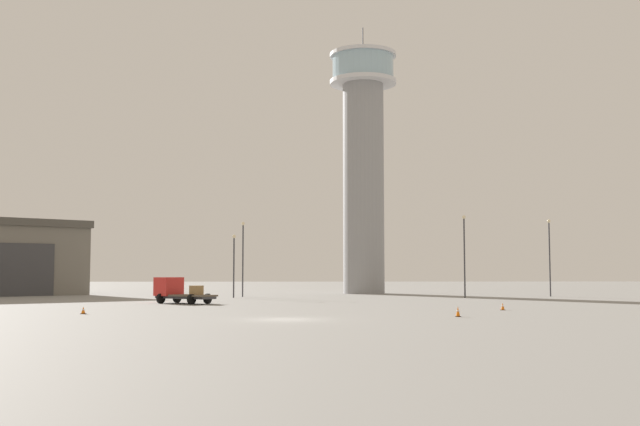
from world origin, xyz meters
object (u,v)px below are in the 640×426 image
light_post_east (234,260)px  control_tower (363,156)px  light_post_north (550,251)px  traffic_cone_near_left (83,310)px  light_post_west (464,249)px  traffic_cone_near_right (458,312)px  traffic_cone_mid_apron (503,306)px  light_post_centre (243,252)px  truck_flatbed_red (177,291)px

light_post_east → control_tower: bearing=45.9°
light_post_east → light_post_north: 40.30m
light_post_north → traffic_cone_near_left: light_post_north is taller
light_post_west → traffic_cone_near_left: 50.44m
light_post_west → traffic_cone_near_right: 40.44m
light_post_east → traffic_cone_mid_apron: (24.32, -30.70, -4.34)m
traffic_cone_near_left → traffic_cone_near_right: size_ratio=0.76×
control_tower → light_post_centre: size_ratio=4.18×
truck_flatbed_red → traffic_cone_mid_apron: size_ratio=11.08×
light_post_east → traffic_cone_mid_apron: light_post_east is taller
truck_flatbed_red → traffic_cone_mid_apron: 32.13m
light_post_centre → traffic_cone_near_right: bearing=-67.9°
traffic_cone_mid_apron → light_post_west: bearing=82.9°
truck_flatbed_red → traffic_cone_mid_apron: (28.68, -14.44, -0.96)m
light_post_west → traffic_cone_near_right: bearing=-103.6°
traffic_cone_near_right → traffic_cone_mid_apron: traffic_cone_near_right is taller
control_tower → light_post_centre: bearing=-139.8°
truck_flatbed_red → light_post_centre: 21.30m
truck_flatbed_red → light_post_north: bearing=-118.7°
traffic_cone_near_right → light_post_west: bearing=76.4°
traffic_cone_near_left → traffic_cone_mid_apron: traffic_cone_mid_apron is taller
truck_flatbed_red → traffic_cone_near_left: 19.46m
control_tower → traffic_cone_mid_apron: 53.12m
light_post_centre → light_post_west: bearing=-10.2°
light_post_east → light_post_west: bearing=-1.9°
light_post_north → traffic_cone_mid_apron: 38.21m
light_post_west → light_post_north: (12.07, 4.59, -0.08)m
control_tower → light_post_east: size_ratio=5.17×
truck_flatbed_red → light_post_north: size_ratio=0.67×
truck_flatbed_red → traffic_cone_near_right: truck_flatbed_red is taller
control_tower → light_post_north: size_ratio=4.01×
light_post_east → light_post_north: bearing=5.2°
light_post_west → light_post_centre: size_ratio=1.06×
truck_flatbed_red → light_post_west: bearing=-117.5°
light_post_east → traffic_cone_near_left: bearing=-103.6°
light_post_centre → traffic_cone_near_right: size_ratio=12.99×
truck_flatbed_red → traffic_cone_near_right: bearing=171.4°
traffic_cone_mid_apron → traffic_cone_near_left: bearing=-172.1°
light_post_west → light_post_east: (-28.04, 0.93, -1.24)m
traffic_cone_mid_apron → light_post_east: bearing=128.4°
light_post_east → traffic_cone_near_right: bearing=-65.0°
light_post_west → traffic_cone_mid_apron: bearing=-97.1°
light_post_west → traffic_cone_near_left: (-36.54, -34.31, -5.60)m
control_tower → traffic_cone_near_left: size_ratio=71.44×
light_post_centre → light_post_north: bearing=-0.4°
traffic_cone_near_left → traffic_cone_mid_apron: size_ratio=0.92×
control_tower → traffic_cone_mid_apron: (6.75, -48.81, -19.84)m
light_post_west → light_post_centre: bearing=169.8°
light_post_east → traffic_cone_near_left: 36.52m
light_post_west → traffic_cone_near_right: light_post_west is taller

